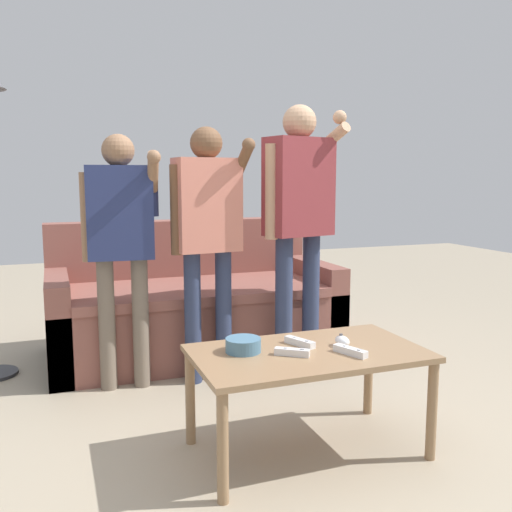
# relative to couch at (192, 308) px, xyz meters

# --- Properties ---
(ground_plane) EXTENTS (12.00, 12.00, 0.00)m
(ground_plane) POSITION_rel_couch_xyz_m (0.04, -1.36, -0.30)
(ground_plane) COLOR tan
(couch) EXTENTS (1.90, 0.94, 0.89)m
(couch) POSITION_rel_couch_xyz_m (0.00, 0.00, 0.00)
(couch) COLOR brown
(couch) RESTS_ON ground
(coffee_table) EXTENTS (0.99, 0.56, 0.46)m
(coffee_table) POSITION_rel_couch_xyz_m (0.12, -1.59, 0.10)
(coffee_table) COLOR #997551
(coffee_table) RESTS_ON ground
(snack_bowl) EXTENTS (0.15, 0.15, 0.06)m
(snack_bowl) POSITION_rel_couch_xyz_m (-0.15, -1.51, 0.18)
(snack_bowl) COLOR teal
(snack_bowl) RESTS_ON coffee_table
(game_remote_nunchuk) EXTENTS (0.06, 0.09, 0.05)m
(game_remote_nunchuk) POSITION_rel_couch_xyz_m (0.28, -1.59, 0.18)
(game_remote_nunchuk) COLOR white
(game_remote_nunchuk) RESTS_ON coffee_table
(player_left) EXTENTS (0.42, 0.36, 1.43)m
(player_left) POSITION_rel_couch_xyz_m (-0.53, -0.55, 0.60)
(player_left) COLOR #756656
(player_left) RESTS_ON ground
(player_center) EXTENTS (0.45, 0.30, 1.48)m
(player_center) POSITION_rel_couch_xyz_m (-0.05, -0.60, 0.63)
(player_center) COLOR #2D3856
(player_center) RESTS_ON ground
(player_right) EXTENTS (0.51, 0.31, 1.62)m
(player_right) POSITION_rel_couch_xyz_m (0.52, -0.62, 0.72)
(player_right) COLOR #2D3856
(player_right) RESTS_ON ground
(game_remote_wand_near) EXTENTS (0.14, 0.11, 0.03)m
(game_remote_wand_near) POSITION_rel_couch_xyz_m (0.03, -1.63, 0.17)
(game_remote_wand_near) COLOR white
(game_remote_wand_near) RESTS_ON coffee_table
(game_remote_wand_far) EXTENTS (0.09, 0.16, 0.03)m
(game_remote_wand_far) POSITION_rel_couch_xyz_m (0.26, -1.70, 0.17)
(game_remote_wand_far) COLOR white
(game_remote_wand_far) RESTS_ON coffee_table
(game_remote_wand_spare) EXTENTS (0.09, 0.16, 0.03)m
(game_remote_wand_spare) POSITION_rel_couch_xyz_m (0.12, -1.51, 0.17)
(game_remote_wand_spare) COLOR white
(game_remote_wand_spare) RESTS_ON coffee_table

